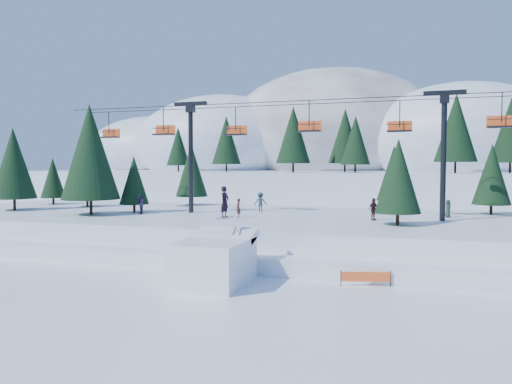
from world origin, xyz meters
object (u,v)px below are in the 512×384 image
(banner_far, at_px, (428,277))
(banner_near, at_px, (366,277))
(jump_kicker, at_px, (214,260))
(chairlift, at_px, (298,137))

(banner_far, bearing_deg, banner_near, -163.61)
(jump_kicker, distance_m, banner_near, 8.75)
(jump_kicker, relative_size, chairlift, 0.12)
(chairlift, xyz_separation_m, banner_near, (7.28, -13.53, -8.78))
(chairlift, height_order, banner_near, chairlift)
(jump_kicker, relative_size, banner_near, 2.03)
(jump_kicker, bearing_deg, banner_near, 14.99)
(chairlift, relative_size, banner_far, 16.81)
(chairlift, bearing_deg, banner_near, -61.70)
(jump_kicker, relative_size, banner_far, 2.06)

